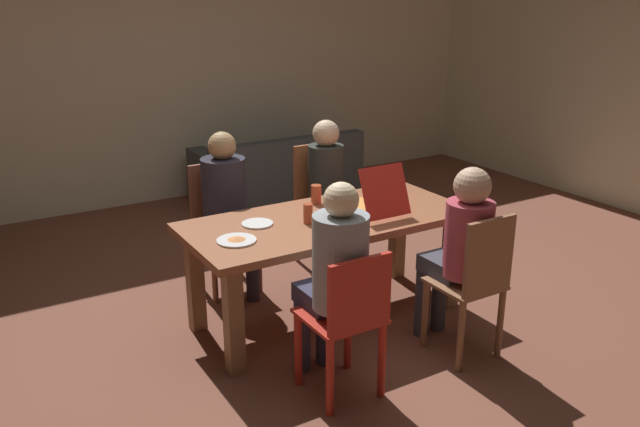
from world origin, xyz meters
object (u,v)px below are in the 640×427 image
at_px(chair_1, 475,282).
at_px(pizza_box_0, 368,204).
at_px(chair_3, 320,198).
at_px(drinking_glass_0, 316,194).
at_px(drinking_glass_1, 308,214).
at_px(dining_table, 328,233).
at_px(person_3, 330,184).
at_px(couch, 278,175).
at_px(person_2, 335,270).
at_px(person_1, 460,244).
at_px(chair_2, 347,321).
at_px(plate_0, 236,240).
at_px(person_0, 227,201).
at_px(plate_1, 257,224).
at_px(chair_0, 221,221).

distance_m(chair_1, pizza_box_0, 0.95).
bearing_deg(chair_3, drinking_glass_0, -123.10).
bearing_deg(drinking_glass_1, dining_table, 11.77).
height_order(dining_table, chair_1, chair_1).
relative_size(person_3, couch, 0.70).
bearing_deg(person_2, person_1, -2.22).
xyz_separation_m(dining_table, person_2, (-0.41, -0.73, 0.10)).
height_order(chair_2, person_2, person_2).
height_order(chair_3, plate_0, chair_3).
distance_m(dining_table, person_0, 0.85).
relative_size(person_3, plate_1, 5.96).
bearing_deg(drinking_glass_0, person_1, -69.48).
bearing_deg(person_1, plate_1, 137.14).
bearing_deg(chair_2, drinking_glass_0, 66.99).
distance_m(dining_table, couch, 2.82).
height_order(chair_1, chair_2, chair_1).
relative_size(dining_table, chair_1, 2.03).
relative_size(person_2, drinking_glass_0, 9.17).
bearing_deg(chair_2, chair_3, 63.30).
height_order(chair_0, person_1, person_1).
bearing_deg(chair_0, chair_2, -90.00).
height_order(chair_1, plate_1, chair_1).
distance_m(plate_1, couch, 2.94).
height_order(person_1, plate_0, person_1).
relative_size(chair_2, pizza_box_0, 1.85).
bearing_deg(drinking_glass_0, couch, 68.88).
distance_m(dining_table, chair_3, 1.03).
xyz_separation_m(plate_1, couch, (1.45, 2.51, -0.48)).
xyz_separation_m(person_0, drinking_glass_0, (0.49, -0.45, 0.09)).
bearing_deg(person_0, plate_1, -95.44).
bearing_deg(couch, dining_table, -110.56).
xyz_separation_m(chair_1, drinking_glass_0, (-0.40, 1.21, 0.30)).
height_order(chair_1, plate_0, chair_1).
height_order(chair_0, couch, chair_0).
height_order(chair_1, person_2, person_2).
relative_size(chair_0, chair_2, 1.08).
xyz_separation_m(person_3, couch, (0.50, 1.87, -0.44)).
distance_m(drinking_glass_0, drinking_glass_1, 0.42).
height_order(dining_table, person_0, person_0).
relative_size(plate_0, drinking_glass_1, 1.83).
relative_size(chair_1, plate_0, 3.92).
bearing_deg(person_0, chair_3, 10.44).
bearing_deg(drinking_glass_0, dining_table, -105.96).
height_order(chair_1, chair_3, chair_3).
distance_m(chair_0, pizza_box_0, 1.18).
relative_size(dining_table, drinking_glass_1, 14.61).
relative_size(chair_1, person_3, 0.78).
relative_size(dining_table, person_3, 1.58).
bearing_deg(plate_0, couch, 58.08).
bearing_deg(chair_1, chair_3, 90.00).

